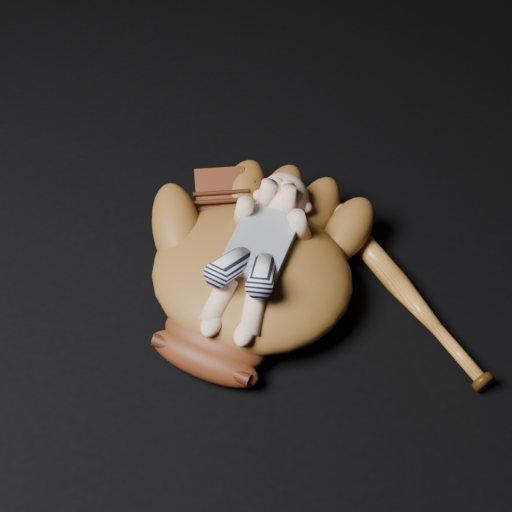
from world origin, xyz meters
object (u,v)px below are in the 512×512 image
baseball_glove (252,268)px  newborn_baby (256,253)px  baseball_bat (406,292)px  baseball (338,224)px

baseball_glove → newborn_baby: 0.05m
baseball_glove → baseball_bat: baseball_glove is taller
baseball_glove → newborn_baby: newborn_baby is taller
baseball → baseball_bat: bearing=-46.1°
baseball_glove → baseball: (0.14, 0.15, -0.04)m
baseball → newborn_baby: bearing=-128.5°
newborn_baby → baseball: newborn_baby is taller
baseball_glove → baseball_bat: (0.26, 0.02, -0.06)m
baseball_glove → baseball: size_ratio=6.44×
baseball_bat → baseball: size_ratio=5.72×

